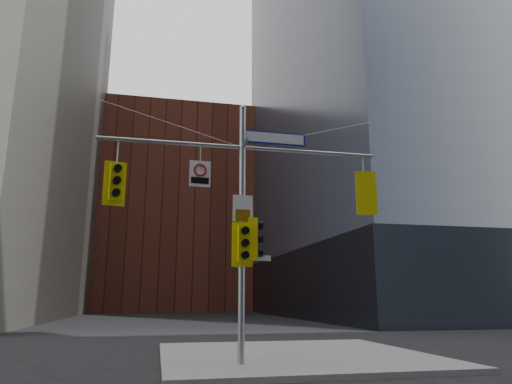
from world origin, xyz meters
name	(u,v)px	position (x,y,z in m)	size (l,w,h in m)	color
ground	(257,384)	(0.00, 0.00, 0.00)	(160.00, 160.00, 0.00)	black
sidewalk_corner	(293,356)	(2.00, 4.00, 0.07)	(8.00, 8.00, 0.15)	gray
podium_ne	(458,286)	(28.00, 32.00, 3.00)	(36.40, 36.40, 6.00)	black
brick_midrise	(175,214)	(0.00, 58.00, 14.00)	(26.00, 20.00, 28.00)	brown
signal_assembly	(242,202)	(0.00, 1.99, 4.42)	(8.00, 0.80, 7.30)	#94989D
traffic_light_west_arm	(116,182)	(-3.41, 2.01, 4.80)	(0.57, 0.53, 1.21)	yellow
traffic_light_east_arm	(365,194)	(3.69, 1.99, 4.80)	(0.62, 0.54, 1.30)	yellow
traffic_light_pole_side	(254,239)	(0.33, 2.00, 3.39)	(0.43, 0.37, 1.13)	yellow
traffic_light_pole_front	(244,244)	(0.00, 1.73, 3.22)	(0.57, 0.46, 1.20)	yellow
street_sign_blade	(273,138)	(0.91, 2.00, 6.35)	(1.96, 0.09, 0.38)	navy
regulatory_sign_arm	(200,173)	(-1.19, 1.97, 5.17)	(0.59, 0.10, 0.74)	silver
regulatory_sign_pole	(243,209)	(0.00, 1.88, 4.19)	(0.56, 0.07, 0.73)	silver
street_blade_ew	(258,258)	(0.45, 2.00, 2.87)	(0.74, 0.12, 0.15)	silver
street_blade_ns	(239,265)	(0.00, 2.45, 2.71)	(0.07, 0.77, 0.15)	#145926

